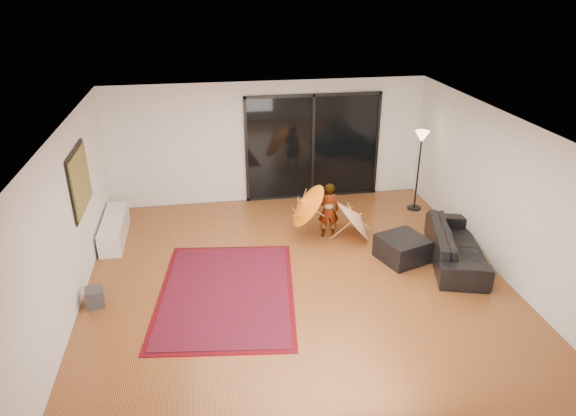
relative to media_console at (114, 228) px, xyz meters
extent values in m
plane|color=#A65B2D|center=(3.25, -2.03, -0.22)|extent=(7.00, 7.00, 0.00)
plane|color=white|center=(3.25, -2.03, 2.48)|extent=(7.00, 7.00, 0.00)
plane|color=silver|center=(3.25, 1.47, 1.13)|extent=(7.00, 0.00, 7.00)
plane|color=silver|center=(3.25, -5.53, 1.13)|extent=(7.00, 0.00, 7.00)
plane|color=silver|center=(-0.25, -2.03, 1.13)|extent=(0.00, 7.00, 7.00)
plane|color=silver|center=(6.75, -2.03, 1.13)|extent=(0.00, 7.00, 7.00)
cube|color=black|center=(4.25, 1.44, 0.98)|extent=(3.00, 0.04, 2.40)
cube|color=black|center=(4.25, 1.42, 2.15)|extent=(3.06, 0.06, 0.06)
cube|color=black|center=(4.25, 1.42, -0.19)|extent=(3.06, 0.06, 0.06)
cube|color=black|center=(4.25, 1.42, 0.98)|extent=(0.06, 0.06, 2.40)
cube|color=black|center=(-0.23, -1.03, 1.43)|extent=(0.02, 1.28, 1.08)
cube|color=#235737|center=(-0.21, -1.03, 1.43)|extent=(0.03, 1.18, 0.98)
cube|color=white|center=(0.00, 0.00, 0.00)|extent=(0.42, 1.61, 0.45)
cube|color=#424244|center=(0.00, -2.27, -0.07)|extent=(0.30, 0.30, 0.30)
cube|color=#56070F|center=(2.04, -2.25, -0.22)|extent=(2.55, 3.30, 0.01)
cube|color=maroon|center=(2.04, -2.25, -0.21)|extent=(2.37, 3.12, 0.02)
imported|color=black|center=(6.20, -1.89, 0.09)|extent=(1.43, 2.31, 0.63)
cube|color=black|center=(5.27, -1.69, 0.00)|extent=(0.98, 0.98, 0.44)
cylinder|color=black|center=(6.35, 0.38, -0.21)|extent=(0.30, 0.30, 0.03)
cylinder|color=black|center=(6.35, 0.38, 0.59)|extent=(0.04, 0.04, 1.63)
cone|color=#FFD899|center=(6.35, 0.38, 1.43)|extent=(0.30, 0.30, 0.24)
imported|color=#999999|center=(4.14, -0.59, 0.34)|extent=(0.44, 0.32, 1.13)
cone|color=orange|center=(3.59, -0.64, 0.51)|extent=(0.70, 0.92, 0.84)
cylinder|color=tan|center=(3.59, -0.64, 0.18)|extent=(0.41, 0.02, 0.32)
cylinder|color=tan|center=(3.59, -0.64, 0.62)|extent=(0.05, 0.02, 0.05)
cone|color=silver|center=(4.74, -0.74, 0.28)|extent=(0.76, 0.96, 0.86)
cylinder|color=tan|center=(4.74, -0.74, -0.09)|extent=(0.44, 0.02, 0.37)
cylinder|color=tan|center=(4.74, -0.74, 0.40)|extent=(0.05, 0.02, 0.05)
camera|label=1|loc=(1.87, -9.37, 4.54)|focal=32.00mm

